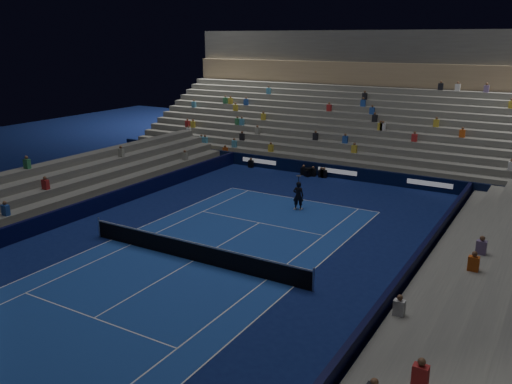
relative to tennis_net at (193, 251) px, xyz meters
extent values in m
plane|color=#0E1A55|center=(0.00, 0.00, -0.50)|extent=(90.00, 90.00, 0.00)
cube|color=#1B3F97|center=(0.00, 0.00, -0.50)|extent=(10.97, 23.77, 0.01)
cube|color=black|center=(0.00, 18.50, 0.00)|extent=(44.00, 0.25, 1.00)
cube|color=black|center=(9.70, 0.00, 0.00)|extent=(0.25, 37.00, 1.00)
cube|color=#080932|center=(-9.70, 0.00, 0.00)|extent=(0.25, 37.00, 1.00)
cube|color=slate|center=(0.00, 19.50, -0.25)|extent=(44.00, 1.00, 0.50)
cube|color=slate|center=(0.00, 20.50, 0.00)|extent=(44.00, 1.00, 1.00)
cube|color=slate|center=(0.00, 21.50, 0.25)|extent=(44.00, 1.00, 1.50)
cube|color=slate|center=(0.00, 22.50, 0.50)|extent=(44.00, 1.00, 2.00)
cube|color=slate|center=(0.00, 23.50, 0.75)|extent=(44.00, 1.00, 2.50)
cube|color=slate|center=(0.00, 24.50, 1.00)|extent=(44.00, 1.00, 3.00)
cube|color=slate|center=(0.00, 25.50, 1.25)|extent=(44.00, 1.00, 3.50)
cube|color=slate|center=(0.00, 26.50, 1.50)|extent=(44.00, 1.00, 4.00)
cube|color=slate|center=(0.00, 27.50, 1.75)|extent=(44.00, 1.00, 4.50)
cube|color=slate|center=(0.00, 28.50, 2.00)|extent=(44.00, 1.00, 5.00)
cube|color=slate|center=(0.00, 29.50, 2.25)|extent=(44.00, 1.00, 5.50)
cube|color=slate|center=(0.00, 30.50, 2.50)|extent=(44.00, 1.00, 6.00)
cube|color=#9A815F|center=(0.00, 31.60, 6.60)|extent=(44.00, 0.60, 2.20)
cube|color=#4A4A47|center=(0.00, 33.00, 9.20)|extent=(44.00, 2.40, 3.00)
cube|color=slate|center=(10.50, 0.00, -0.25)|extent=(1.00, 37.00, 0.50)
cube|color=slate|center=(11.50, 0.00, 0.00)|extent=(1.00, 37.00, 1.00)
cube|color=slate|center=(12.50, 0.00, 0.25)|extent=(1.00, 37.00, 1.50)
cube|color=slate|center=(13.50, 0.00, 0.50)|extent=(1.00, 37.00, 2.00)
cube|color=slate|center=(-10.50, 0.00, -0.25)|extent=(1.00, 37.00, 0.50)
cube|color=slate|center=(-11.50, 0.00, 0.00)|extent=(1.00, 37.00, 1.00)
cube|color=slate|center=(-12.50, 0.00, 0.25)|extent=(1.00, 37.00, 1.50)
cube|color=slate|center=(-13.50, 0.00, 0.50)|extent=(1.00, 37.00, 2.00)
cube|color=slate|center=(-14.50, 0.00, 0.75)|extent=(1.00, 37.00, 2.50)
cylinder|color=#B2B2B7|center=(-6.40, 0.00, 0.05)|extent=(0.10, 0.10, 1.10)
cylinder|color=#B2B2B7|center=(6.40, 0.00, 0.05)|extent=(0.10, 0.10, 1.10)
cube|color=black|center=(0.00, 0.00, -0.05)|extent=(12.80, 0.03, 0.90)
cube|color=white|center=(0.00, 0.00, 0.44)|extent=(12.80, 0.04, 0.08)
imported|color=black|center=(0.84, 9.81, 0.42)|extent=(0.77, 0.61, 1.84)
cube|color=black|center=(-2.18, 17.84, -0.17)|extent=(0.70, 0.76, 0.67)
cylinder|color=black|center=(-2.18, 17.36, 0.03)|extent=(0.29, 0.38, 0.16)
camera|label=1|loc=(14.76, -18.97, 9.98)|focal=37.09mm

